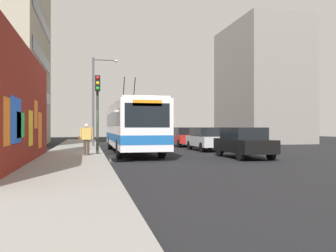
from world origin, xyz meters
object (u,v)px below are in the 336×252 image
(traffic_light, at_px, (98,101))
(street_lamp, at_px, (96,95))
(city_bus, at_px, (132,125))
(parked_car_red, at_px, (185,136))
(parked_car_black, at_px, (244,142))
(pedestrian_at_curb, at_px, (86,137))
(parked_car_silver, at_px, (206,138))

(traffic_light, bearing_deg, street_lamp, -0.82)
(street_lamp, bearing_deg, city_bus, -161.60)
(traffic_light, distance_m, street_lamp, 8.66)
(parked_car_red, height_order, traffic_light, traffic_light)
(parked_car_black, bearing_deg, pedestrian_at_curb, 78.00)
(parked_car_black, height_order, parked_car_red, same)
(parked_car_black, xyz_separation_m, street_lamp, (10.89, 7.23, 3.25))
(parked_car_black, bearing_deg, parked_car_silver, -0.00)
(street_lamp, bearing_deg, pedestrian_at_curb, 175.61)
(city_bus, xyz_separation_m, parked_car_red, (6.54, -5.20, -0.88))
(street_lamp, bearing_deg, parked_car_red, -86.50)
(city_bus, bearing_deg, street_lamp, 18.40)
(parked_car_black, height_order, traffic_light, traffic_light)
(pedestrian_at_curb, xyz_separation_m, traffic_light, (0.61, -0.58, 1.90))
(parked_car_black, bearing_deg, street_lamp, 33.58)
(city_bus, bearing_deg, parked_car_black, -132.66)
(parked_car_red, relative_size, street_lamp, 0.61)
(parked_car_silver, bearing_deg, city_bus, 101.83)
(parked_car_silver, distance_m, traffic_light, 8.46)
(parked_car_silver, height_order, pedestrian_at_curb, pedestrian_at_curb)
(parked_car_silver, relative_size, street_lamp, 0.62)
(city_bus, distance_m, parked_car_black, 7.13)
(parked_car_red, xyz_separation_m, traffic_light, (-9.03, 7.35, 2.16))
(parked_car_red, distance_m, street_lamp, 7.94)
(parked_car_black, distance_m, pedestrian_at_curb, 8.11)
(parked_car_red, height_order, pedestrian_at_curb, pedestrian_at_curb)
(city_bus, bearing_deg, pedestrian_at_curb, 138.65)
(city_bus, height_order, street_lamp, street_lamp)
(pedestrian_at_curb, bearing_deg, parked_car_black, -102.00)
(city_bus, bearing_deg, parked_car_silver, -78.17)
(pedestrian_at_curb, bearing_deg, city_bus, -41.35)
(parked_car_red, xyz_separation_m, street_lamp, (-0.44, 7.23, 3.25))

